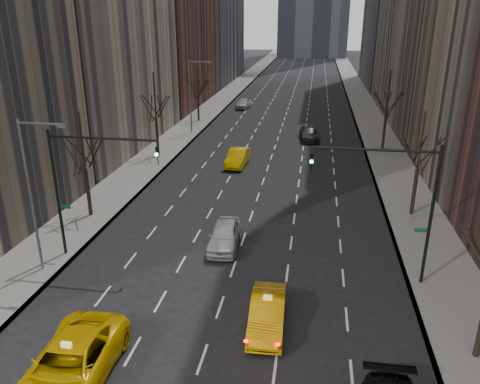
% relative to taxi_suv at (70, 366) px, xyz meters
% --- Properties ---
extents(sidewalk_left, '(4.50, 320.00, 0.15)m').
position_rel_taxi_suv_xyz_m(sidewalk_left, '(-7.29, 68.31, -0.86)').
color(sidewalk_left, slate).
rests_on(sidewalk_left, ground).
extents(sidewalk_right, '(4.50, 320.00, 0.15)m').
position_rel_taxi_suv_xyz_m(sidewalk_right, '(17.21, 68.31, -0.86)').
color(sidewalk_right, slate).
rests_on(sidewalk_right, ground).
extents(tree_lw_b, '(3.36, 3.50, 7.82)m').
position_rel_taxi_suv_xyz_m(tree_lw_b, '(-7.04, 16.31, 2.79)').
color(tree_lw_b, black).
rests_on(tree_lw_b, ground).
extents(tree_lw_c, '(3.36, 3.50, 8.74)m').
position_rel_taxi_suv_xyz_m(tree_lw_c, '(-7.04, 32.31, 3.11)').
color(tree_lw_c, black).
rests_on(tree_lw_c, ground).
extents(tree_lw_d, '(3.36, 3.50, 7.36)m').
position_rel_taxi_suv_xyz_m(tree_lw_d, '(-7.04, 50.31, 2.63)').
color(tree_lw_d, black).
rests_on(tree_lw_d, ground).
extents(tree_rw_b, '(3.36, 3.50, 7.82)m').
position_rel_taxi_suv_xyz_m(tree_rw_b, '(16.96, 20.31, 2.79)').
color(tree_rw_b, black).
rests_on(tree_rw_b, ground).
extents(tree_rw_c, '(3.36, 3.50, 8.74)m').
position_rel_taxi_suv_xyz_m(tree_rw_c, '(16.96, 38.31, 3.11)').
color(tree_rw_c, black).
rests_on(tree_rw_c, ground).
extents(traffic_mast_left, '(6.69, 0.39, 8.00)m').
position_rel_taxi_suv_xyz_m(traffic_mast_left, '(-4.15, 10.30, 4.56)').
color(traffic_mast_left, black).
rests_on(traffic_mast_left, ground).
extents(traffic_mast_right, '(6.69, 0.39, 8.00)m').
position_rel_taxi_suv_xyz_m(traffic_mast_right, '(14.07, 10.30, 4.56)').
color(traffic_mast_right, black).
rests_on(traffic_mast_right, ground).
extents(streetlight_near, '(2.83, 0.22, 9.00)m').
position_rel_taxi_suv_xyz_m(streetlight_near, '(-5.88, 8.31, 4.69)').
color(streetlight_near, slate).
rests_on(streetlight_near, ground).
extents(streetlight_far, '(2.83, 0.22, 9.00)m').
position_rel_taxi_suv_xyz_m(streetlight_far, '(-5.88, 43.31, 4.69)').
color(streetlight_far, slate).
rests_on(streetlight_far, ground).
extents(taxi_suv, '(3.37, 6.82, 1.86)m').
position_rel_taxi_suv_xyz_m(taxi_suv, '(0.00, 0.00, 0.00)').
color(taxi_suv, '#E3B104').
rests_on(taxi_suv, ground).
extents(taxi_sedan, '(1.80, 4.77, 1.56)m').
position_rel_taxi_suv_xyz_m(taxi_sedan, '(7.56, 5.07, -0.15)').
color(taxi_sedan, orange).
rests_on(taxi_sedan, ground).
extents(silver_sedan_ahead, '(2.18, 4.89, 1.63)m').
position_rel_taxi_suv_xyz_m(silver_sedan_ahead, '(3.91, 13.05, -0.11)').
color(silver_sedan_ahead, '#AAADB2').
rests_on(silver_sedan_ahead, ground).
extents(far_taxi, '(2.01, 5.13, 1.66)m').
position_rel_taxi_suv_xyz_m(far_taxi, '(1.87, 30.72, -0.10)').
color(far_taxi, '#F1BA05').
rests_on(far_taxi, ground).
extents(far_suv_grey, '(2.79, 5.62, 1.57)m').
position_rel_taxi_suv_xyz_m(far_suv_grey, '(8.79, 42.37, -0.15)').
color(far_suv_grey, '#2B2B30').
rests_on(far_suv_grey, ground).
extents(far_car_white, '(2.32, 4.80, 1.58)m').
position_rel_taxi_suv_xyz_m(far_car_white, '(-2.26, 61.29, -0.14)').
color(far_car_white, '#BEBEBE').
rests_on(far_car_white, ground).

